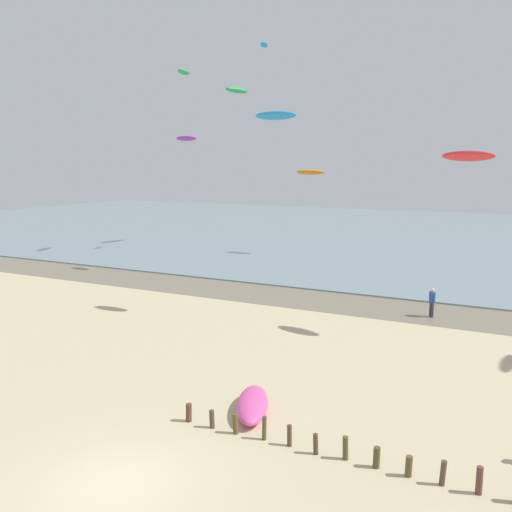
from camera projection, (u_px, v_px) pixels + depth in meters
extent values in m
plane|color=#C6B58C|center=(116.00, 483.00, 15.31)|extent=(160.00, 160.00, 0.00)
cube|color=#7A6D59|center=(351.00, 304.00, 34.79)|extent=(120.00, 5.28, 0.01)
cube|color=gray|center=(442.00, 235.00, 67.97)|extent=(160.00, 70.00, 0.10)
cylinder|color=brown|center=(189.00, 413.00, 18.92)|extent=(0.23, 0.21, 0.65)
cylinder|color=#493D32|center=(212.00, 419.00, 18.46)|extent=(0.18, 0.17, 0.63)
cylinder|color=brown|center=(235.00, 424.00, 18.06)|extent=(0.20, 0.18, 0.69)
cylinder|color=#49472D|center=(264.00, 428.00, 17.66)|extent=(0.15, 0.16, 0.79)
cylinder|color=#4F3A29|center=(289.00, 436.00, 17.28)|extent=(0.17, 0.18, 0.69)
cylinder|color=#4D3B27|center=(316.00, 444.00, 16.79)|extent=(0.17, 0.16, 0.67)
cylinder|color=brown|center=(345.00, 448.00, 16.48)|extent=(0.18, 0.18, 0.74)
cylinder|color=#4A4628|center=(377.00, 457.00, 16.03)|extent=(0.21, 0.20, 0.64)
cylinder|color=brown|center=(409.00, 466.00, 15.58)|extent=(0.21, 0.22, 0.63)
cylinder|color=brown|center=(443.00, 473.00, 15.15)|extent=(0.19, 0.16, 0.73)
cylinder|color=brown|center=(479.00, 480.00, 14.74)|extent=(0.18, 0.18, 0.79)
cylinder|color=#383842|center=(431.00, 309.00, 32.00)|extent=(0.16, 0.16, 0.88)
cylinder|color=#383842|center=(432.00, 310.00, 31.78)|extent=(0.16, 0.16, 0.88)
cube|color=#2D4CA5|center=(432.00, 297.00, 31.77)|extent=(0.39, 0.42, 0.60)
sphere|color=beige|center=(433.00, 290.00, 31.70)|extent=(0.22, 0.22, 0.22)
cylinder|color=#2D4CA5|center=(430.00, 297.00, 32.01)|extent=(0.09, 0.09, 0.52)
cylinder|color=#2D4CA5|center=(434.00, 299.00, 31.54)|extent=(0.09, 0.09, 0.52)
ellipsoid|color=#E54C99|center=(252.00, 404.00, 19.59)|extent=(2.25, 3.29, 0.62)
ellipsoid|color=green|center=(237.00, 90.00, 57.55)|extent=(1.71, 3.62, 0.57)
ellipsoid|color=purple|center=(186.00, 138.00, 43.47)|extent=(2.05, 0.92, 0.55)
ellipsoid|color=green|center=(184.00, 72.00, 51.58)|extent=(1.63, 2.78, 0.46)
ellipsoid|color=red|center=(468.00, 156.00, 26.59)|extent=(2.75, 1.59, 0.72)
ellipsoid|color=orange|center=(311.00, 172.00, 52.03)|extent=(2.84, 1.07, 0.68)
ellipsoid|color=#2384D1|center=(264.00, 45.00, 51.79)|extent=(1.06, 1.98, 0.49)
ellipsoid|color=#2384D1|center=(276.00, 115.00, 30.40)|extent=(2.51, 0.96, 0.65)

